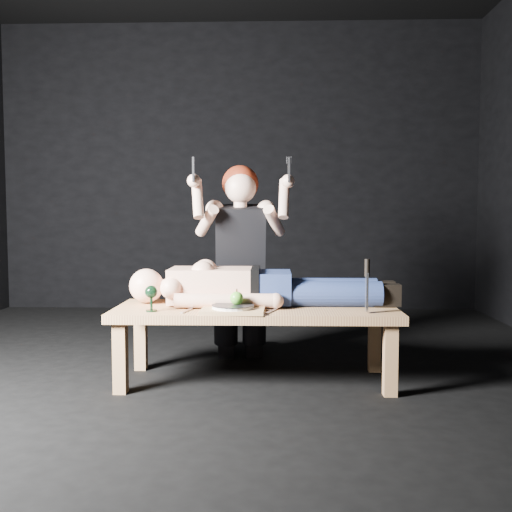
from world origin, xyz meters
The scene contains 13 objects.
ground centered at (0.00, 0.00, 0.00)m, with size 5.00×5.00×0.00m, color black.
back_wall centered at (0.00, 2.50, 1.50)m, with size 5.00×5.00×0.00m, color black.
table centered at (0.27, -0.24, 0.23)m, with size 1.66×0.62×0.45m, color tan.
lying_man centered at (0.32, -0.11, 0.58)m, with size 1.70×0.52×0.27m, color #FABD9F, non-canonical shape.
kneeling_woman centered at (0.15, 0.33, 0.68)m, with size 0.73×0.81×1.36m, color black, non-canonical shape.
serving_tray centered at (0.15, -0.42, 0.46)m, with size 0.35×0.25×0.02m, color tan.
plate centered at (0.15, -0.42, 0.48)m, with size 0.23×0.23×0.02m, color white.
apple centered at (0.17, -0.41, 0.53)m, with size 0.08×0.08×0.08m, color #4D9D1D.
goblet centered at (-0.31, -0.41, 0.52)m, with size 0.07×0.07×0.15m, color black, non-canonical shape.
fork_flat centered at (-0.11, -0.40, 0.45)m, with size 0.02×0.18×0.01m, color #B2B2B7.
knife_flat centered at (0.37, -0.39, 0.45)m, with size 0.02×0.18×0.01m, color #B2B2B7.
spoon_flat centered at (0.31, -0.33, 0.45)m, with size 0.02×0.18×0.01m, color #B2B2B7.
carving_knife centered at (0.90, -0.43, 0.60)m, with size 0.04×0.04×0.30m, color #B2B2B7, non-canonical shape.
Camera 1 is at (0.39, -3.63, 0.99)m, focal length 40.58 mm.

